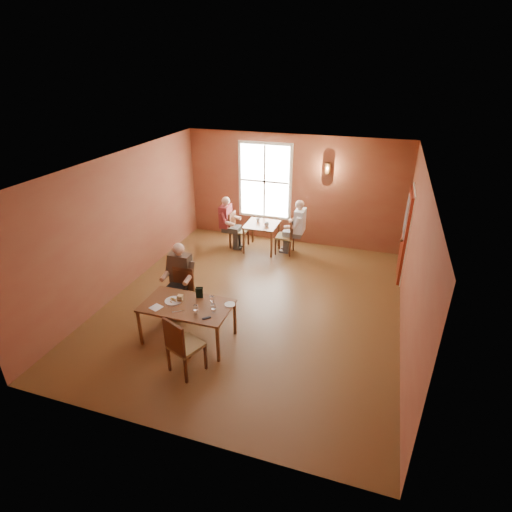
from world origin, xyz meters
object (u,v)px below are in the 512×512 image
(diner_main, at_px, (178,286))
(chair_diner_white, at_px, (285,236))
(main_table, at_px, (188,322))
(chair_empty, at_px, (186,344))
(second_table, at_px, (262,237))
(chair_diner_maroon, at_px, (239,230))
(diner_maroon, at_px, (238,223))
(chair_diner_main, at_px, (180,294))
(diner_white, at_px, (286,228))

(diner_main, bearing_deg, chair_diner_white, -109.74)
(main_table, distance_m, chair_empty, 0.86)
(second_table, height_order, chair_diner_maroon, chair_diner_maroon)
(diner_main, bearing_deg, diner_maroon, -89.10)
(chair_diner_main, bearing_deg, main_table, 127.57)
(chair_diner_maroon, bearing_deg, diner_main, 0.42)
(chair_diner_maroon, bearing_deg, chair_diner_white, 90.00)
(chair_diner_main, height_order, diner_main, diner_main)
(diner_main, bearing_deg, chair_empty, 121.64)
(chair_diner_main, height_order, chair_diner_white, chair_diner_main)
(diner_white, bearing_deg, chair_diner_maroon, 90.00)
(chair_diner_main, height_order, diner_maroon, diner_maroon)
(main_table, bearing_deg, chair_diner_maroon, 97.19)
(main_table, xyz_separation_m, chair_diner_white, (0.77, 4.17, 0.12))
(chair_diner_main, xyz_separation_m, chair_diner_maroon, (-0.03, 3.52, -0.00))
(second_table, bearing_deg, main_table, -91.70)
(chair_diner_main, height_order, chair_empty, chair_empty)
(main_table, bearing_deg, chair_diner_white, 79.49)
(diner_white, distance_m, chair_diner_maroon, 1.35)
(chair_diner_maroon, height_order, diner_maroon, diner_maroon)
(chair_diner_white, bearing_deg, second_table, 90.00)
(chair_empty, height_order, second_table, chair_empty)
(chair_diner_main, xyz_separation_m, diner_main, (0.00, -0.03, 0.21))
(chair_diner_main, distance_m, diner_white, 3.76)
(chair_diner_main, distance_m, diner_main, 0.22)
(chair_empty, bearing_deg, chair_diner_maroon, 123.01)
(main_table, distance_m, diner_main, 0.87)
(main_table, xyz_separation_m, second_table, (0.12, 4.17, 0.00))
(chair_diner_maroon, bearing_deg, chair_empty, 10.10)
(chair_diner_main, xyz_separation_m, chair_empty, (0.85, -1.42, 0.04))
(main_table, bearing_deg, diner_main, 128.88)
(main_table, distance_m, chair_diner_white, 4.24)
(diner_white, bearing_deg, second_table, 90.00)
(main_table, relative_size, diner_maroon, 1.15)
(chair_diner_main, bearing_deg, chair_diner_maroon, -89.58)
(main_table, relative_size, chair_diner_white, 1.61)
(diner_white, bearing_deg, main_table, 169.09)
(diner_white, xyz_separation_m, chair_diner_maroon, (-1.33, 0.00, -0.22))
(chair_diner_main, distance_m, second_table, 3.58)
(chair_diner_main, relative_size, chair_diner_white, 1.00)
(diner_main, relative_size, diner_maroon, 1.03)
(diner_maroon, bearing_deg, chair_diner_white, 90.00)
(chair_diner_maroon, distance_m, diner_maroon, 0.20)
(second_table, distance_m, chair_diner_white, 0.66)
(diner_main, height_order, second_table, diner_main)
(chair_empty, distance_m, diner_white, 4.96)
(chair_diner_white, xyz_separation_m, diner_maroon, (-1.33, 0.00, 0.20))
(main_table, distance_m, diner_maroon, 4.22)
(chair_empty, relative_size, chair_diner_white, 1.08)
(main_table, xyz_separation_m, diner_main, (-0.50, 0.62, 0.34))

